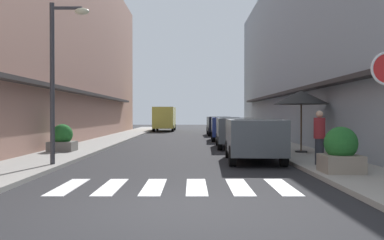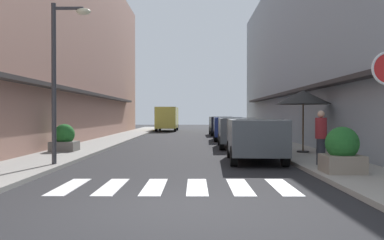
# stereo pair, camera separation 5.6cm
# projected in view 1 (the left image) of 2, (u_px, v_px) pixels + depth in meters

# --- Properties ---
(ground_plane) EXTENTS (88.32, 88.32, 0.00)m
(ground_plane) POSITION_uv_depth(u_px,v_px,m) (187.00, 144.00, 23.13)
(ground_plane) COLOR #232326
(sidewalk_left) EXTENTS (2.26, 56.20, 0.12)m
(sidewalk_left) POSITION_uv_depth(u_px,v_px,m) (104.00, 143.00, 23.15)
(sidewalk_left) COLOR gray
(sidewalk_left) RESTS_ON ground_plane
(sidewalk_right) EXTENTS (2.26, 56.20, 0.12)m
(sidewalk_right) POSITION_uv_depth(u_px,v_px,m) (271.00, 143.00, 23.11)
(sidewalk_right) COLOR #9E998E
(sidewalk_right) RESTS_ON ground_plane
(building_row_left) EXTENTS (5.50, 38.13, 11.91)m
(building_row_left) POSITION_uv_depth(u_px,v_px,m) (45.00, 40.00, 24.10)
(building_row_left) COLOR #A87A6B
(building_row_left) RESTS_ON ground_plane
(building_row_right) EXTENTS (5.50, 38.13, 11.02)m
(building_row_right) POSITION_uv_depth(u_px,v_px,m) (331.00, 47.00, 24.03)
(building_row_right) COLOR #939EA8
(building_row_right) RESTS_ON ground_plane
(crosswalk) EXTENTS (5.20, 2.20, 0.01)m
(crosswalk) POSITION_uv_depth(u_px,v_px,m) (177.00, 187.00, 9.25)
(crosswalk) COLOR silver
(crosswalk) RESTS_ON ground_plane
(parked_car_near) EXTENTS (1.93, 3.98, 1.47)m
(parked_car_near) POSITION_uv_depth(u_px,v_px,m) (256.00, 135.00, 14.16)
(parked_car_near) COLOR #4C5156
(parked_car_near) RESTS_ON ground_plane
(parked_car_mid) EXTENTS (1.92, 4.24, 1.47)m
(parked_car_mid) POSITION_uv_depth(u_px,v_px,m) (237.00, 129.00, 20.18)
(parked_car_mid) COLOR #4C5156
(parked_car_mid) RESTS_ON ground_plane
(parked_car_far) EXTENTS (1.92, 4.22, 1.47)m
(parked_car_far) POSITION_uv_depth(u_px,v_px,m) (228.00, 126.00, 25.78)
(parked_car_far) COLOR navy
(parked_car_far) RESTS_ON ground_plane
(parked_car_distant) EXTENTS (1.84, 4.13, 1.47)m
(parked_car_distant) POSITION_uv_depth(u_px,v_px,m) (221.00, 124.00, 32.48)
(parked_car_distant) COLOR black
(parked_car_distant) RESTS_ON ground_plane
(delivery_van) EXTENTS (2.04, 5.42, 2.37)m
(delivery_van) POSITION_uv_depth(u_px,v_px,m) (167.00, 117.00, 41.04)
(delivery_van) COLOR #D8CC4C
(delivery_van) RESTS_ON ground_plane
(street_lamp) EXTENTS (1.19, 0.28, 4.85)m
(street_lamp) POSITION_uv_depth(u_px,v_px,m) (61.00, 65.00, 12.53)
(street_lamp) COLOR #38383D
(street_lamp) RESTS_ON sidewalk_left
(cafe_umbrella) EXTENTS (2.17, 2.17, 2.46)m
(cafe_umbrella) POSITION_uv_depth(u_px,v_px,m) (303.00, 98.00, 16.45)
(cafe_umbrella) COLOR #262626
(cafe_umbrella) RESTS_ON sidewalk_right
(planter_corner) EXTENTS (0.98, 0.98, 1.18)m
(planter_corner) POSITION_uv_depth(u_px,v_px,m) (343.00, 152.00, 10.72)
(planter_corner) COLOR gray
(planter_corner) RESTS_ON sidewalk_right
(planter_midblock) EXTENTS (1.01, 1.01, 1.11)m
(planter_midblock) POSITION_uv_depth(u_px,v_px,m) (65.00, 139.00, 17.05)
(planter_midblock) COLOR slate
(planter_midblock) RESTS_ON sidewalk_left
(pedestrian_walking_near) EXTENTS (0.34, 0.34, 1.61)m
(pedestrian_walking_near) POSITION_uv_depth(u_px,v_px,m) (322.00, 136.00, 12.36)
(pedestrian_walking_near) COLOR #282B33
(pedestrian_walking_near) RESTS_ON sidewalk_right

